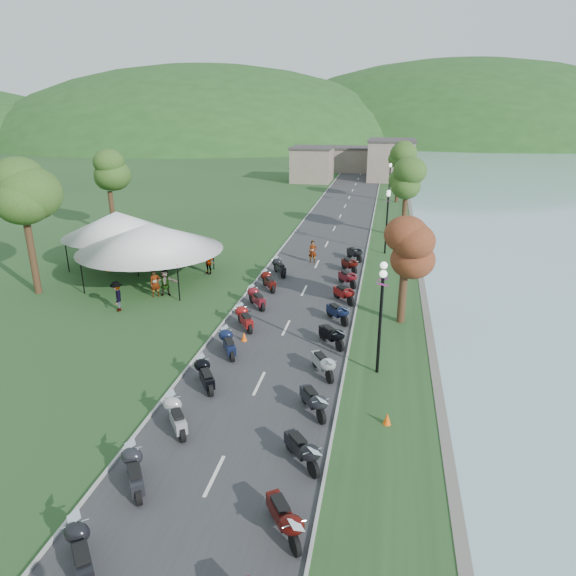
# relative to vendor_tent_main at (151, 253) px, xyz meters

# --- Properties ---
(road) EXTENTS (7.00, 120.00, 0.02)m
(road) POSITION_rel_vendor_tent_main_xyz_m (10.53, 11.94, -1.99)
(road) COLOR #333335
(road) RESTS_ON ground
(hills_backdrop) EXTENTS (360.00, 120.00, 76.00)m
(hills_backdrop) POSITION_rel_vendor_tent_main_xyz_m (10.53, 171.94, -2.00)
(hills_backdrop) COLOR #285621
(hills_backdrop) RESTS_ON ground
(far_building) EXTENTS (18.00, 16.00, 5.00)m
(far_building) POSITION_rel_vendor_tent_main_xyz_m (8.53, 56.94, 0.50)
(far_building) COLOR gray
(far_building) RESTS_ON ground
(moto_row_left) EXTENTS (2.60, 39.93, 1.10)m
(moto_row_left) POSITION_rel_vendor_tent_main_xyz_m (8.31, -15.91, -1.45)
(moto_row_left) COLOR #331411
(moto_row_left) RESTS_ON ground
(moto_row_right) EXTENTS (2.60, 39.18, 1.10)m
(moto_row_right) POSITION_rel_vendor_tent_main_xyz_m (13.15, -10.74, -1.45)
(moto_row_right) COLOR #331411
(moto_row_right) RESTS_ON ground
(vendor_tent_main) EXTENTS (6.50, 6.50, 4.00)m
(vendor_tent_main) POSITION_rel_vendor_tent_main_xyz_m (0.00, 0.00, 0.00)
(vendor_tent_main) COLOR silver
(vendor_tent_main) RESTS_ON ground
(vendor_tent_side) EXTENTS (5.40, 5.40, 4.00)m
(vendor_tent_side) POSITION_rel_vendor_tent_main_xyz_m (-4.14, 3.32, 0.00)
(vendor_tent_side) COLOR silver
(vendor_tent_side) RESTS_ON ground
(tree_park_left) EXTENTS (3.88, 3.88, 10.79)m
(tree_park_left) POSITION_rel_vendor_tent_main_xyz_m (-6.22, -3.69, 3.39)
(tree_park_left) COLOR #3C6322
(tree_park_left) RESTS_ON ground
(tree_lakeside) EXTENTS (2.55, 2.55, 7.07)m
(tree_lakeside) POSITION_rel_vendor_tent_main_xyz_m (16.64, -4.00, 1.54)
(tree_lakeside) COLOR #3C6322
(tree_lakeside) RESTS_ON ground
(pedestrian_a) EXTENTS (0.80, 0.77, 1.77)m
(pedestrian_a) POSITION_rel_vendor_tent_main_xyz_m (1.52, -2.87, -2.00)
(pedestrian_a) COLOR slate
(pedestrian_a) RESTS_ON ground
(pedestrian_b) EXTENTS (1.05, 0.71, 1.98)m
(pedestrian_b) POSITION_rel_vendor_tent_main_xyz_m (0.93, 4.04, -2.00)
(pedestrian_b) COLOR slate
(pedestrian_b) RESTS_ON ground
(pedestrian_c) EXTENTS (0.97, 1.26, 1.80)m
(pedestrian_c) POSITION_rel_vendor_tent_main_xyz_m (0.35, -5.50, -2.00)
(pedestrian_c) COLOR slate
(pedestrian_c) RESTS_ON ground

